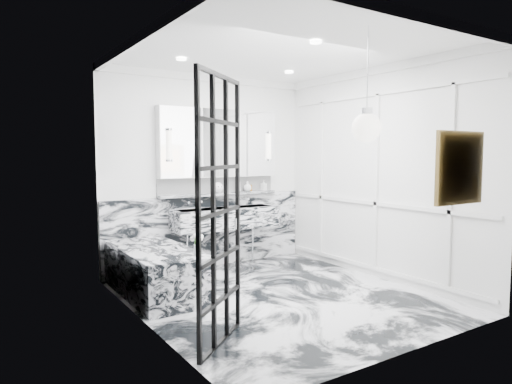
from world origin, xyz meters
TOP-DOWN VIEW (x-y plane):
  - floor at (0.00, 0.00)m, footprint 3.60×3.60m
  - ceiling at (0.00, 0.00)m, footprint 3.60×3.60m
  - wall_back at (0.00, 1.80)m, footprint 3.60×0.00m
  - wall_front at (0.00, -1.80)m, footprint 3.60×0.00m
  - wall_left at (-1.60, 0.00)m, footprint 0.00×3.60m
  - wall_right at (1.60, 0.00)m, footprint 0.00×3.60m
  - marble_clad_back at (0.00, 1.78)m, footprint 3.18×0.05m
  - marble_clad_left at (-1.59, 0.00)m, footprint 0.02×3.56m
  - panel_molding at (1.58, 0.00)m, footprint 0.03×3.40m
  - soap_bottle_a at (0.46, 1.71)m, footprint 0.10×0.10m
  - soap_bottle_b at (0.93, 1.71)m, footprint 0.09×0.09m
  - soap_bottle_c at (0.62, 1.71)m, footprint 0.13×0.13m
  - face_pot at (0.11, 1.71)m, footprint 0.17×0.17m
  - amber_bottle at (0.69, 1.71)m, footprint 0.04×0.04m
  - flower_vase at (-0.92, 0.28)m, footprint 0.08×0.08m
  - crittall_door at (-1.20, -0.77)m, footprint 0.71×0.59m
  - artwork at (0.72, -1.76)m, footprint 0.56×0.05m
  - pendant_light at (-0.08, -1.38)m, footprint 0.25×0.25m
  - trough_sink at (0.15, 1.55)m, footprint 1.60×0.45m
  - ledge at (0.15, 1.72)m, footprint 1.90×0.14m
  - subway_tile at (0.15, 1.78)m, footprint 1.90×0.03m
  - mirror_cabinet at (0.15, 1.73)m, footprint 1.90×0.16m
  - sconce_left at (-0.67, 1.63)m, footprint 0.07×0.07m
  - sconce_right at (0.97, 1.63)m, footprint 0.07×0.07m
  - bathtub at (-1.18, 0.90)m, footprint 0.75×1.65m

SIDE VIEW (x-z plane):
  - floor at x=0.00m, z-range 0.00..0.00m
  - bathtub at x=-1.18m, z-range 0.00..0.55m
  - marble_clad_back at x=0.00m, z-range 0.00..1.05m
  - flower_vase at x=-0.92m, z-range 0.55..0.67m
  - trough_sink at x=0.15m, z-range 0.58..0.88m
  - ledge at x=0.15m, z-range 1.05..1.09m
  - amber_bottle at x=0.69m, z-range 1.09..1.19m
  - crittall_door at x=-1.20m, z-range 0.00..2.31m
  - face_pot at x=0.11m, z-range 1.08..1.25m
  - soap_bottle_c at x=0.62m, z-range 1.09..1.25m
  - soap_bottle_b at x=0.93m, z-range 1.09..1.25m
  - soap_bottle_a at x=0.46m, z-range 1.09..1.30m
  - subway_tile at x=0.15m, z-range 1.09..1.32m
  - panel_molding at x=1.58m, z-range 0.15..2.45m
  - marble_clad_left at x=-1.59m, z-range 0.00..2.68m
  - wall_back at x=0.00m, z-range -0.40..3.20m
  - wall_front at x=0.00m, z-range -0.40..3.20m
  - wall_left at x=-1.60m, z-range -0.40..3.20m
  - wall_right at x=1.60m, z-range -0.40..3.20m
  - artwork at x=0.72m, z-range 1.25..1.81m
  - sconce_left at x=-0.67m, z-range 1.58..1.98m
  - sconce_right at x=0.97m, z-range 1.58..1.98m
  - mirror_cabinet at x=0.15m, z-range 1.32..2.32m
  - pendant_light at x=-0.08m, z-range 1.76..2.01m
  - ceiling at x=0.00m, z-range 2.80..2.80m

